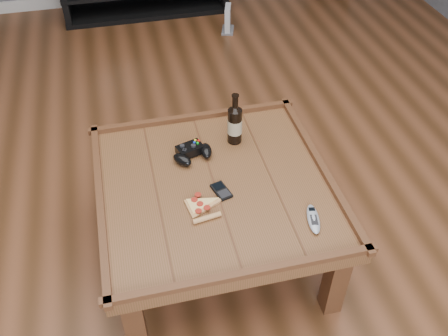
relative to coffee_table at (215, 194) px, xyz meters
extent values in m
plane|color=#462814|center=(0.00, 0.00, -0.39)|extent=(6.00, 6.00, 0.00)
cube|color=#523517|center=(0.00, 0.00, 0.03)|extent=(1.00, 1.00, 0.06)
cube|color=#492413|center=(-0.42, -0.42, -0.20)|extent=(0.08, 0.08, 0.39)
cube|color=#492413|center=(0.42, -0.42, -0.20)|extent=(0.08, 0.08, 0.39)
cube|color=#492413|center=(-0.42, 0.42, -0.20)|extent=(0.08, 0.08, 0.39)
cube|color=#492413|center=(0.42, 0.42, -0.20)|extent=(0.08, 0.08, 0.39)
cube|color=#492413|center=(0.00, 0.48, 0.07)|extent=(1.03, 0.03, 0.03)
cube|color=#492413|center=(0.00, -0.48, 0.07)|extent=(1.03, 0.03, 0.03)
cube|color=#492413|center=(0.48, 0.00, 0.07)|extent=(0.03, 1.03, 0.03)
cube|color=#492413|center=(-0.48, 0.00, 0.07)|extent=(0.03, 1.03, 0.03)
cube|color=black|center=(0.00, 2.75, -0.37)|extent=(1.40, 0.45, 0.04)
cylinder|color=black|center=(0.16, 0.27, 0.15)|extent=(0.07, 0.07, 0.18)
cone|color=black|center=(0.16, 0.27, 0.25)|extent=(0.06, 0.06, 0.03)
cylinder|color=black|center=(0.16, 0.27, 0.28)|extent=(0.03, 0.03, 0.06)
cylinder|color=black|center=(0.16, 0.27, 0.32)|extent=(0.03, 0.03, 0.01)
cylinder|color=tan|center=(0.16, 0.27, 0.15)|extent=(0.07, 0.07, 0.07)
cube|color=black|center=(-0.07, 0.22, 0.09)|extent=(0.13, 0.10, 0.04)
ellipsoid|color=black|center=(-0.11, 0.17, 0.08)|extent=(0.10, 0.11, 0.05)
ellipsoid|color=black|center=(0.00, 0.20, 0.08)|extent=(0.06, 0.10, 0.05)
cylinder|color=black|center=(-0.10, 0.23, 0.11)|extent=(0.02, 0.02, 0.01)
cylinder|color=black|center=(-0.05, 0.22, 0.11)|extent=(0.02, 0.02, 0.01)
cylinder|color=yellow|center=(-0.03, 0.25, 0.11)|extent=(0.01, 0.01, 0.01)
cylinder|color=red|center=(-0.02, 0.25, 0.11)|extent=(0.01, 0.01, 0.01)
cylinder|color=#0C33CC|center=(-0.04, 0.24, 0.11)|extent=(0.01, 0.01, 0.01)
cylinder|color=#0C9919|center=(-0.03, 0.23, 0.11)|extent=(0.01, 0.01, 0.01)
cylinder|color=tan|center=(-0.08, -0.19, 0.07)|extent=(0.12, 0.04, 0.02)
cylinder|color=#A72215|center=(-0.10, -0.15, 0.07)|extent=(0.03, 0.03, 0.00)
cylinder|color=#A72215|center=(-0.06, -0.14, 0.07)|extent=(0.03, 0.03, 0.00)
cylinder|color=#A72215|center=(-0.09, -0.11, 0.07)|extent=(0.03, 0.03, 0.00)
cylinder|color=#A72215|center=(-0.10, -0.08, 0.07)|extent=(0.03, 0.03, 0.00)
cylinder|color=#A72215|center=(-0.08, -0.06, 0.07)|extent=(0.03, 0.03, 0.00)
cube|color=black|center=(0.02, -0.05, 0.07)|extent=(0.08, 0.12, 0.01)
cube|color=black|center=(0.01, -0.02, 0.07)|extent=(0.05, 0.05, 0.00)
cube|color=black|center=(0.02, -0.07, 0.07)|extent=(0.06, 0.05, 0.00)
ellipsoid|color=#999FA7|center=(0.34, -0.29, 0.07)|extent=(0.08, 0.16, 0.02)
cube|color=black|center=(0.35, -0.25, 0.08)|extent=(0.03, 0.02, 0.00)
cube|color=black|center=(0.33, -0.31, 0.08)|extent=(0.04, 0.06, 0.00)
cube|color=slate|center=(0.60, 2.21, -0.38)|extent=(0.14, 0.19, 0.02)
cube|color=silver|center=(0.60, 2.21, -0.28)|extent=(0.09, 0.16, 0.20)
camera|label=1|loc=(-0.32, -1.50, 1.56)|focal=40.00mm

